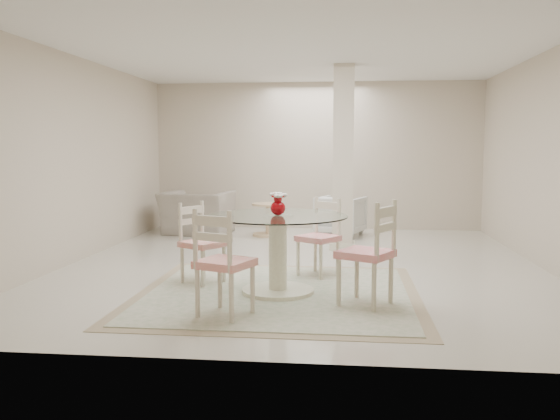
# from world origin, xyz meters

# --- Properties ---
(ground) EXTENTS (7.00, 7.00, 0.00)m
(ground) POSITION_xyz_m (0.00, 0.00, 0.00)
(ground) COLOR beige
(ground) RESTS_ON ground
(room_shell) EXTENTS (6.02, 7.02, 2.71)m
(room_shell) POSITION_xyz_m (0.00, 0.00, 1.86)
(room_shell) COLOR beige
(room_shell) RESTS_ON ground
(column) EXTENTS (0.30, 0.30, 2.70)m
(column) POSITION_xyz_m (0.50, 1.30, 1.35)
(column) COLOR beige
(column) RESTS_ON ground
(area_rug) EXTENTS (2.89, 2.89, 0.02)m
(area_rug) POSITION_xyz_m (-0.15, -1.55, 0.01)
(area_rug) COLOR tan
(area_rug) RESTS_ON ground
(dining_table) EXTENTS (1.42, 1.42, 0.82)m
(dining_table) POSITION_xyz_m (-0.15, -1.55, 0.42)
(dining_table) COLOR #F8F2CC
(dining_table) RESTS_ON ground
(red_vase) EXTENTS (0.18, 0.17, 0.24)m
(red_vase) POSITION_xyz_m (-0.15, -1.55, 0.93)
(red_vase) COLOR #AE050C
(red_vase) RESTS_ON dining_table
(dining_chair_east) EXTENTS (0.61, 0.61, 1.12)m
(dining_chair_east) POSITION_xyz_m (0.79, -1.96, 0.59)
(dining_chair_east) COLOR beige
(dining_chair_east) RESTS_ON ground
(dining_chair_north) EXTENTS (0.56, 0.56, 1.01)m
(dining_chair_north) POSITION_xyz_m (0.26, -0.62, 0.53)
(dining_chair_north) COLOR beige
(dining_chair_north) RESTS_ON ground
(dining_chair_west) EXTENTS (0.55, 0.55, 0.99)m
(dining_chair_west) POSITION_xyz_m (-1.08, -1.14, 0.52)
(dining_chair_west) COLOR beige
(dining_chair_west) RESTS_ON ground
(dining_chair_south) EXTENTS (0.56, 0.56, 1.08)m
(dining_chair_south) POSITION_xyz_m (-0.55, -2.49, 0.57)
(dining_chair_south) COLOR beige
(dining_chair_south) RESTS_ON ground
(recliner_taupe) EXTENTS (1.25, 1.12, 0.74)m
(recliner_taupe) POSITION_xyz_m (-2.04, 2.58, 0.37)
(recliner_taupe) COLOR gray
(recliner_taupe) RESTS_ON ground
(armchair_white) EXTENTS (0.94, 0.95, 0.68)m
(armchair_white) POSITION_xyz_m (0.46, 2.67, 0.34)
(armchair_white) COLOR silver
(armchair_white) RESTS_ON ground
(side_table) EXTENTS (0.54, 0.54, 0.56)m
(side_table) POSITION_xyz_m (-0.77, 2.46, 0.26)
(side_table) COLOR #D7AB84
(side_table) RESTS_ON ground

